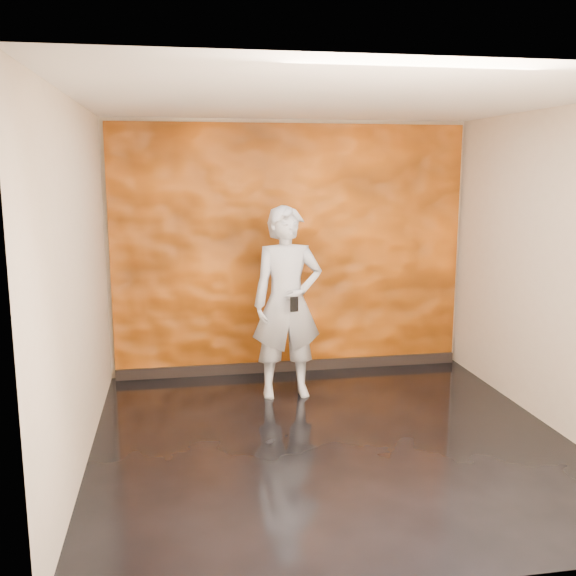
% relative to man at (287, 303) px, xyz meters
% --- Properties ---
extents(room, '(4.02, 4.02, 2.81)m').
position_rel_man_xyz_m(room, '(0.18, -1.16, 0.44)').
color(room, black).
rests_on(room, ground).
extents(feature_wall, '(3.90, 0.06, 2.75)m').
position_rel_man_xyz_m(feature_wall, '(0.18, 0.80, 0.42)').
color(feature_wall, orange).
rests_on(feature_wall, ground).
extents(baseboard, '(3.90, 0.04, 0.12)m').
position_rel_man_xyz_m(baseboard, '(0.18, 0.76, -0.90)').
color(baseboard, black).
rests_on(baseboard, ground).
extents(man, '(0.71, 0.47, 1.92)m').
position_rel_man_xyz_m(man, '(0.00, 0.00, 0.00)').
color(man, '#9DA1AD').
rests_on(man, ground).
extents(phone, '(0.08, 0.03, 0.15)m').
position_rel_man_xyz_m(phone, '(0.02, -0.29, 0.05)').
color(phone, black).
rests_on(phone, man).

